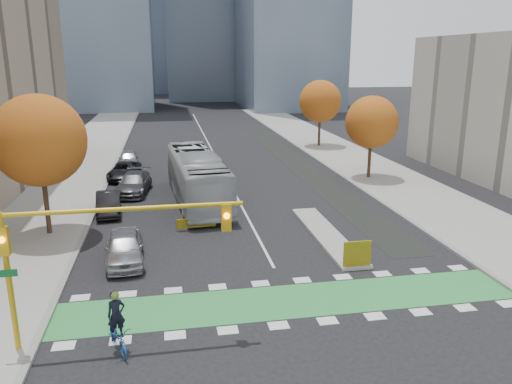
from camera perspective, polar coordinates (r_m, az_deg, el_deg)
name	(u,v)px	position (r m, az deg, el deg)	size (l,w,h in m)	color
ground	(301,318)	(20.75, 5.11, -14.17)	(300.00, 300.00, 0.00)	black
sidewalk_west	(52,198)	(39.66, -22.30, -0.69)	(7.00, 120.00, 0.15)	gray
sidewalk_east	(395,183)	(42.91, 15.58, 1.04)	(7.00, 120.00, 0.15)	gray
curb_west	(101,196)	(39.06, -17.28, -0.46)	(0.30, 120.00, 0.16)	gray
curb_east	(355,184)	(41.52, 11.22, 0.85)	(0.30, 120.00, 0.16)	gray
bike_crossing	(291,301)	(22.02, 4.07, -12.28)	(20.00, 3.00, 0.01)	#2D8B40
centre_line	(210,147)	(58.50, -5.23, 5.14)	(0.15, 70.00, 0.01)	silver
bike_lane_paint	(294,162)	(50.05, 4.41, 3.45)	(2.50, 50.00, 0.01)	black
median_island	(326,234)	(29.64, 8.04, -4.83)	(1.60, 10.00, 0.16)	gray
hazard_board	(357,254)	(25.19, 11.50, -6.92)	(1.40, 0.12, 1.30)	yellow
tree_west	(39,141)	(30.57, -23.53, 5.40)	(5.20, 5.20, 8.22)	#332114
tree_east_near	(372,122)	(43.22, 13.08, 7.77)	(4.40, 4.40, 7.08)	#332114
tree_east_far	(320,101)	(58.30, 7.35, 10.23)	(4.80, 4.80, 7.65)	#332114
traffic_signal_west	(84,241)	(18.21, -19.06, -5.31)	(8.53, 0.56, 5.20)	#BF9914
cyclist	(118,331)	(19.00, -15.54, -15.04)	(1.35, 2.08, 2.27)	navy
bus	(197,177)	(36.08, -6.76, 1.72)	(3.04, 13.00, 3.62)	#ABB0B3
parked_car_a	(125,247)	(26.34, -14.79, -6.14)	(1.88, 4.66, 1.59)	#A5A5AB
parked_car_b	(108,203)	(34.65, -16.52, -1.25)	(1.52, 4.35, 1.43)	black
parked_car_c	(134,183)	(39.32, -13.81, 0.96)	(2.19, 5.38, 1.56)	#4E4E53
parked_car_d	(124,171)	(44.28, -14.81, 2.35)	(2.31, 5.01, 1.39)	black
parked_car_e	(129,159)	(49.14, -14.37, 3.69)	(1.80, 4.46, 1.52)	#A8A9AE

